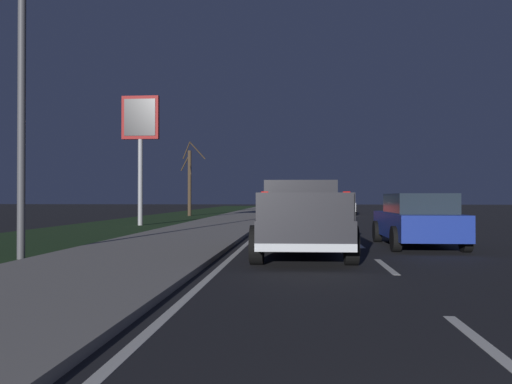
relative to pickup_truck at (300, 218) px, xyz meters
The scene contains 11 objects.
ground 15.00m from the pickup_truck, ahead, with size 144.00×144.00×0.00m, color black.
sidewalk_shoulder 15.40m from the pickup_truck, 14.85° to the left, with size 108.00×4.00×0.12m, color gray.
grass_verge 17.37m from the pickup_truck, 31.02° to the left, with size 108.00×6.00×0.01m, color #1E3819.
lane_markings 16.69m from the pickup_truck, ahead, with size 108.00×3.54×0.01m.
pickup_truck is the anchor object (origin of this frame).
sedan_red 19.33m from the pickup_truck, ahead, with size 4.41×2.04×1.54m.
sedan_silver 29.66m from the pickup_truck, ahead, with size 4.44×2.09×1.54m.
sedan_blue 3.99m from the pickup_truck, 57.83° to the right, with size 4.42×2.06×1.54m.
gas_price_sign 15.36m from the pickup_truck, 32.95° to the left, with size 0.27×1.90×6.58m.
street_light_near 7.21m from the pickup_truck, 105.26° to the left, with size 0.36×1.97×7.04m.
bare_tree_far 27.24m from the pickup_truck, 17.99° to the left, with size 1.46×1.99×5.73m.
Camera 1 is at (-0.98, 1.80, 1.44)m, focal length 36.17 mm.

